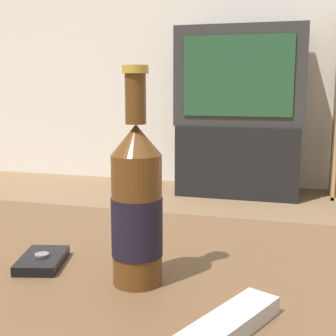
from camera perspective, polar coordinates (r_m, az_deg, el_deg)
name	(u,v)px	position (r m, az deg, el deg)	size (l,w,h in m)	color
back_wall	(272,3)	(3.52, 12.58, 19.07)	(8.00, 0.05, 2.60)	silver
tv_stand	(240,159)	(3.24, 8.72, 1.07)	(0.80, 0.44, 0.47)	black
television	(242,77)	(3.19, 8.97, 10.94)	(0.83, 0.41, 0.64)	#2D2D2D
beer_bottle	(137,207)	(0.60, -3.83, -4.73)	(0.07, 0.07, 0.28)	#563314
cell_phone	(42,260)	(0.71, -15.09, -10.80)	(0.08, 0.10, 0.02)	black
remote_control	(230,324)	(0.52, 7.52, -18.35)	(0.10, 0.15, 0.02)	beige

